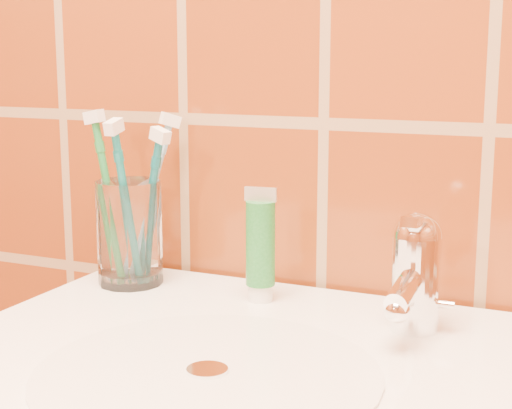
% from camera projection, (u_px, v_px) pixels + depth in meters
% --- Properties ---
extents(glass_tumbler, '(0.10, 0.10, 0.12)m').
position_uv_depth(glass_tumbler, '(129.00, 233.00, 0.93)').
color(glass_tumbler, white).
rests_on(glass_tumbler, pedestal_sink).
extents(toothpaste_tube, '(0.04, 0.03, 0.13)m').
position_uv_depth(toothpaste_tube, '(260.00, 248.00, 0.86)').
color(toothpaste_tube, white).
rests_on(toothpaste_tube, pedestal_sink).
extents(faucet, '(0.05, 0.11, 0.12)m').
position_uv_depth(faucet, '(415.00, 269.00, 0.77)').
color(faucet, white).
rests_on(faucet, pedestal_sink).
extents(toothbrush_0, '(0.10, 0.09, 0.20)m').
position_uv_depth(toothbrush_0, '(149.00, 208.00, 0.91)').
color(toothbrush_0, '#0B5763').
rests_on(toothbrush_0, glass_tumbler).
extents(toothbrush_1, '(0.03, 0.11, 0.21)m').
position_uv_depth(toothbrush_1, '(127.00, 206.00, 0.90)').
color(toothbrush_1, '#0D6E73').
rests_on(toothbrush_1, glass_tumbler).
extents(toothbrush_2, '(0.08, 0.07, 0.21)m').
position_uv_depth(toothbrush_2, '(110.00, 199.00, 0.92)').
color(toothbrush_2, '#207B39').
rests_on(toothbrush_2, glass_tumbler).
extents(toothbrush_3, '(0.13, 0.14, 0.22)m').
position_uv_depth(toothbrush_3, '(149.00, 199.00, 0.94)').
color(toothbrush_3, '#75A8D0').
rests_on(toothbrush_3, glass_tumbler).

